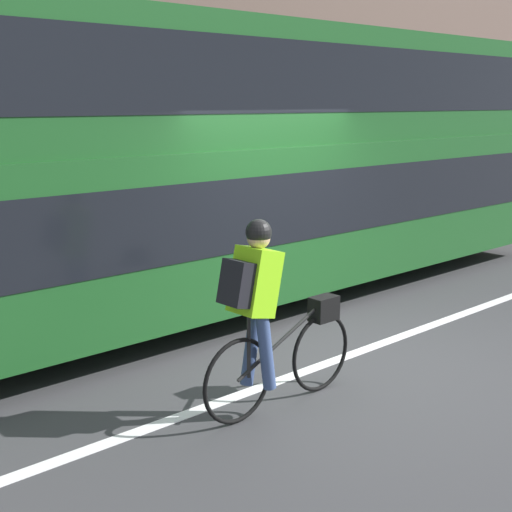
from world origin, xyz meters
The scene contains 5 objects.
ground_plane centered at (0.00, 0.00, 0.00)m, with size 80.00×80.00×0.00m, color #38383A.
road_center_line centered at (0.00, 0.10, 0.00)m, with size 50.00×0.14×0.01m, color silver.
sidewalk_curb centered at (0.00, 5.33, 0.07)m, with size 60.00×2.36×0.14m.
bus centered at (0.99, 2.42, 1.94)m, with size 10.18×2.44×3.49m.
cyclist_on_bike centered at (-1.57, -0.31, 0.89)m, with size 1.72×0.32×1.67m.
Camera 1 is at (-5.47, -4.41, 2.58)m, focal length 50.00 mm.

